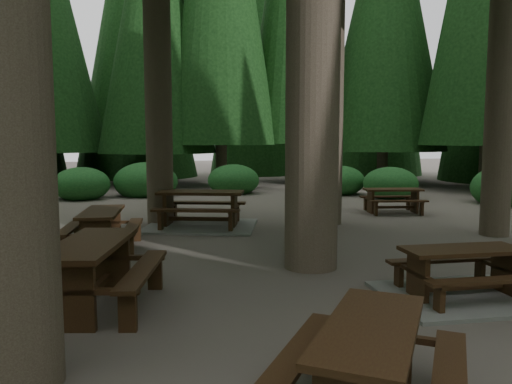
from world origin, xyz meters
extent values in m
plane|color=#534B44|center=(0.00, 0.00, 0.00)|extent=(80.00, 80.00, 0.00)
cube|color=gray|center=(2.22, -1.71, 0.03)|extent=(2.00, 1.66, 0.05)
cube|color=#361C10|center=(2.22, -1.71, 0.64)|extent=(1.55, 0.63, 0.05)
cube|color=#361C10|center=(2.23, -1.20, 0.38)|extent=(1.54, 0.25, 0.04)
cube|color=#361C10|center=(2.21, -2.22, 0.38)|extent=(1.54, 0.25, 0.04)
cube|color=#361C10|center=(1.61, -1.70, 0.31)|extent=(0.08, 0.47, 0.62)
cube|color=#361C10|center=(1.61, -1.70, 0.36)|extent=(0.09, 1.24, 0.05)
cube|color=#361C10|center=(2.84, -1.72, 0.31)|extent=(0.08, 0.47, 0.62)
cube|color=#361C10|center=(2.84, -1.72, 0.36)|extent=(0.09, 1.24, 0.05)
cube|color=#361C10|center=(2.22, -1.71, 0.15)|extent=(1.28, 0.09, 0.07)
cube|color=#361C10|center=(-2.62, 2.24, 0.70)|extent=(0.76, 1.73, 0.06)
cube|color=#361C10|center=(-3.18, 2.27, 0.42)|extent=(0.34, 1.70, 0.05)
cube|color=#361C10|center=(-2.05, 2.20, 0.42)|extent=(0.34, 1.70, 0.05)
cube|color=#361C10|center=(-2.66, 1.56, 0.34)|extent=(0.52, 0.11, 0.68)
cube|color=#361C10|center=(-2.66, 1.56, 0.39)|extent=(1.36, 0.16, 0.06)
cube|color=#361C10|center=(-2.57, 2.91, 0.34)|extent=(0.52, 0.11, 0.68)
cube|color=#361C10|center=(-2.57, 2.91, 0.39)|extent=(1.36, 0.16, 0.06)
cube|color=#361C10|center=(-2.62, 2.24, 0.17)|extent=(0.16, 1.41, 0.08)
cube|color=gray|center=(-0.59, 4.22, 0.03)|extent=(2.97, 2.67, 0.05)
cube|color=#361C10|center=(-0.59, 4.22, 0.82)|extent=(2.09, 1.27, 0.07)
cube|color=#361C10|center=(-0.41, 4.84, 0.49)|extent=(1.96, 0.79, 0.05)
cube|color=#361C10|center=(-0.76, 3.59, 0.49)|extent=(1.96, 0.79, 0.05)
cube|color=#361C10|center=(-1.34, 4.43, 0.39)|extent=(0.25, 0.60, 0.78)
cube|color=#361C10|center=(-1.34, 4.43, 0.46)|extent=(0.51, 1.54, 0.07)
cube|color=#361C10|center=(0.17, 4.00, 0.39)|extent=(0.25, 0.60, 0.78)
cube|color=#361C10|center=(0.17, 4.00, 0.46)|extent=(0.51, 1.54, 0.07)
cube|color=#361C10|center=(-0.59, 4.22, 0.20)|extent=(1.59, 0.53, 0.09)
cube|color=#361C10|center=(4.87, 5.43, 0.65)|extent=(1.64, 0.84, 0.05)
cube|color=#361C10|center=(4.95, 5.95, 0.39)|extent=(1.58, 0.45, 0.04)
cube|color=#361C10|center=(4.79, 4.92, 0.39)|extent=(1.58, 0.45, 0.04)
cube|color=#361C10|center=(4.26, 5.53, 0.31)|extent=(0.14, 0.48, 0.62)
cube|color=#361C10|center=(4.26, 5.53, 0.36)|extent=(0.26, 1.25, 0.05)
cube|color=#361C10|center=(5.49, 5.34, 0.31)|extent=(0.14, 0.48, 0.62)
cube|color=#361C10|center=(5.49, 5.34, 0.36)|extent=(0.26, 1.25, 0.05)
cube|color=#361C10|center=(4.87, 5.43, 0.16)|extent=(1.30, 0.27, 0.07)
cube|color=#361C10|center=(-0.11, -4.04, 0.68)|extent=(1.44, 1.72, 0.05)
cube|color=#361C10|center=(-0.56, -3.74, 0.41)|extent=(1.10, 1.50, 0.05)
cube|color=#361C10|center=(0.35, -4.34, 0.41)|extent=(1.10, 1.50, 0.05)
cube|color=#361C10|center=(0.25, -3.49, 0.33)|extent=(0.46, 0.34, 0.66)
cube|color=#361C10|center=(0.25, -3.49, 0.38)|extent=(1.14, 0.79, 0.05)
cube|color=#361C10|center=(-2.42, -1.12, 0.79)|extent=(1.09, 2.01, 0.06)
cube|color=#361C10|center=(-3.04, -1.00, 0.47)|extent=(0.62, 1.91, 0.05)
cube|color=#361C10|center=(-1.80, -1.24, 0.47)|extent=(0.62, 1.91, 0.05)
cube|color=#361C10|center=(-2.57, -1.87, 0.38)|extent=(0.59, 0.19, 0.76)
cube|color=#361C10|center=(-2.57, -1.87, 0.44)|extent=(1.52, 0.38, 0.06)
cube|color=#361C10|center=(-2.28, -0.37, 0.38)|extent=(0.59, 0.19, 0.76)
cube|color=#361C10|center=(-2.28, -0.37, 0.44)|extent=(1.52, 0.38, 0.06)
cube|color=#361C10|center=(-2.42, -1.12, 0.19)|extent=(0.39, 1.57, 0.08)
ellipsoid|color=#1B501F|center=(9.44, 6.45, 0.40)|extent=(2.42, 2.42, 1.49)
ellipsoid|color=#1B501F|center=(6.43, 8.69, 0.40)|extent=(1.90, 1.90, 1.17)
ellipsoid|color=#1B501F|center=(5.14, 10.17, 0.40)|extent=(1.84, 1.84, 1.13)
ellipsoid|color=#1B501F|center=(1.30, 11.25, 0.40)|extent=(1.95, 1.95, 1.20)
ellipsoid|color=#1B501F|center=(-1.94, 11.21, 0.40)|extent=(2.31, 2.31, 1.42)
ellipsoid|color=#1B501F|center=(-4.09, 10.56, 0.40)|extent=(1.93, 1.93, 1.19)
cone|color=black|center=(8.89, 14.45, 8.24)|extent=(5.73, 5.73, 13.48)
cone|color=black|center=(-1.44, 15.36, 7.89)|extent=(5.17, 5.17, 12.91)
cone|color=black|center=(-6.57, 16.72, 8.10)|extent=(5.82, 5.82, 13.26)
cone|color=black|center=(11.00, 19.74, 9.51)|extent=(5.26, 5.26, 19.02)
cone|color=black|center=(4.25, 21.60, 8.07)|extent=(5.34, 5.34, 16.14)
cone|color=black|center=(-2.52, 20.86, 8.43)|extent=(6.57, 6.57, 16.86)
camera|label=1|loc=(-1.64, -7.32, 2.06)|focal=35.00mm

